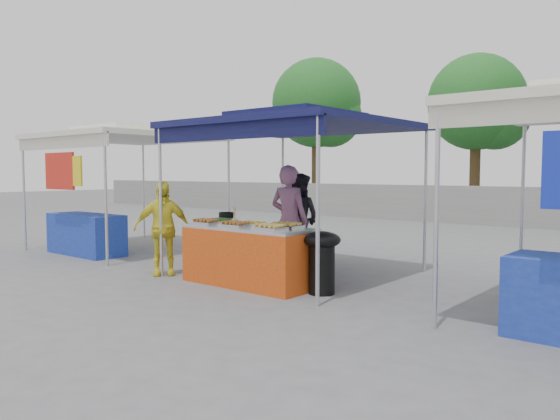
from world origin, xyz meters
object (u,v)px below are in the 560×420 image
Objects in this scene: vendor_table at (249,256)px; customer_person at (162,228)px; cooking_pot at (227,217)px; vendor_woman at (289,220)px; helper_man at (299,219)px; wok_burner at (322,257)px.

customer_person reaches higher than vendor_table.
cooking_pot is 0.14× the size of vendor_woman.
helper_man reaches higher than customer_person.
wok_burner is at bearing 138.94° from vendor_woman.
vendor_table is at bearing 176.70° from wok_burner.
vendor_woman is 2.01m from customer_person.
vendor_table is at bearing -24.14° from cooking_pot.
vendor_table is 1.24× the size of helper_man.
customer_person is (-1.58, -0.31, 0.32)m from vendor_table.
wok_burner is at bearing -40.53° from customer_person.
vendor_woman reaches higher than helper_man.
helper_man is 1.08× the size of customer_person.
vendor_table is 1.64m from customer_person.
vendor_table is 1.15× the size of vendor_woman.
vendor_table is 8.05× the size of cooking_pot.
vendor_woman reaches higher than vendor_table.
wok_burner is 0.57× the size of customer_person.
wok_burner is 0.53× the size of helper_man.
wok_burner is at bearing 9.18° from vendor_table.
wok_burner is 2.78m from customer_person.
customer_person is (-1.55, -1.27, -0.12)m from vendor_woman.
customer_person is at bearing 59.80° from helper_man.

